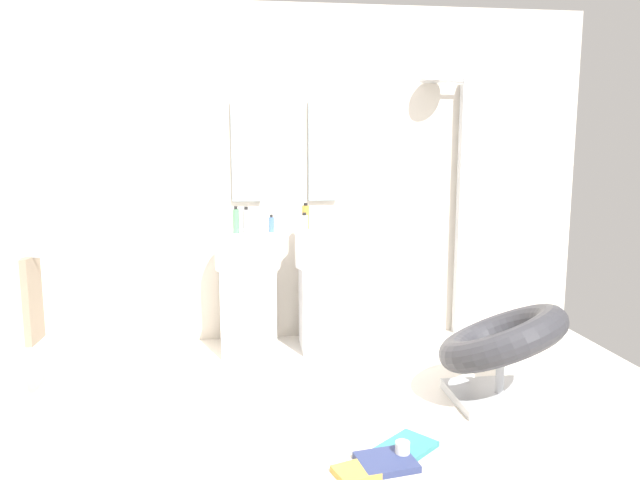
% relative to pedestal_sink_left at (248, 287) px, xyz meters
% --- Properties ---
extents(ground_plane, '(4.80, 3.60, 0.04)m').
position_rel_pedestal_sink_left_xyz_m(ground_plane, '(0.30, -1.30, -0.51)').
color(ground_plane, silver).
extents(rear_partition, '(4.80, 0.10, 2.60)m').
position_rel_pedestal_sink_left_xyz_m(rear_partition, '(0.30, 0.35, 0.81)').
color(rear_partition, beige).
rests_on(rear_partition, ground_plane).
extents(pedestal_sink_left, '(0.48, 0.48, 1.01)m').
position_rel_pedestal_sink_left_xyz_m(pedestal_sink_left, '(0.00, 0.00, 0.00)').
color(pedestal_sink_left, white).
rests_on(pedestal_sink_left, ground_plane).
extents(pedestal_sink_right, '(0.48, 0.48, 1.01)m').
position_rel_pedestal_sink_left_xyz_m(pedestal_sink_right, '(0.59, 0.00, 0.00)').
color(pedestal_sink_right, white).
rests_on(pedestal_sink_right, ground_plane).
extents(vanity_mirror_left, '(0.22, 0.03, 0.76)m').
position_rel_pedestal_sink_left_xyz_m(vanity_mirror_left, '(0.00, 0.28, 1.00)').
color(vanity_mirror_left, '#8C9EA8').
extents(vanity_mirror_right, '(0.22, 0.03, 0.76)m').
position_rel_pedestal_sink_left_xyz_m(vanity_mirror_right, '(0.59, 0.28, 1.00)').
color(vanity_mirror_right, '#8C9EA8').
extents(shower_column, '(0.49, 0.24, 2.05)m').
position_rel_pedestal_sink_left_xyz_m(shower_column, '(1.74, 0.23, 0.59)').
color(shower_column, '#B7BABF').
rests_on(shower_column, ground_plane).
extents(lounge_chair, '(1.09, 1.09, 0.65)m').
position_rel_pedestal_sink_left_xyz_m(lounge_chair, '(1.48, -1.10, -0.14)').
color(lounge_chair, '#B7BABF').
rests_on(lounge_chair, ground_plane).
extents(towel_rack, '(0.37, 0.22, 0.95)m').
position_rel_pedestal_sink_left_xyz_m(towel_rack, '(-1.25, -0.84, 0.14)').
color(towel_rack, '#B7BABF').
rests_on(towel_rack, ground_plane).
extents(area_rug, '(1.29, 0.88, 0.01)m').
position_rel_pedestal_sink_left_xyz_m(area_rug, '(0.68, -1.59, -0.49)').
color(area_rug, beige).
rests_on(area_rug, ground_plane).
extents(magazine_teal, '(0.36, 0.35, 0.03)m').
position_rel_pedestal_sink_left_xyz_m(magazine_teal, '(0.77, -1.61, -0.47)').
color(magazine_teal, teal).
rests_on(magazine_teal, area_rug).
extents(magazine_navy, '(0.30, 0.26, 0.03)m').
position_rel_pedestal_sink_left_xyz_m(magazine_navy, '(0.64, -1.73, -0.46)').
color(magazine_navy, navy).
rests_on(magazine_navy, area_rug).
extents(magazine_ochre, '(0.32, 0.24, 0.03)m').
position_rel_pedestal_sink_left_xyz_m(magazine_ochre, '(0.53, -1.79, -0.47)').
color(magazine_ochre, gold).
rests_on(magazine_ochre, area_rug).
extents(coffee_mug, '(0.07, 0.07, 0.09)m').
position_rel_pedestal_sink_left_xyz_m(coffee_mug, '(0.73, -1.69, -0.44)').
color(coffee_mug, white).
rests_on(coffee_mug, area_rug).
extents(soap_bottle_blue, '(0.04, 0.04, 0.13)m').
position_rel_pedestal_sink_left_xyz_m(soap_bottle_blue, '(0.18, -0.05, 0.47)').
color(soap_bottle_blue, '#4C72B7').
rests_on(soap_bottle_blue, pedestal_sink_left).
extents(soap_bottle_white, '(0.05, 0.05, 0.14)m').
position_rel_pedestal_sink_left_xyz_m(soap_bottle_white, '(0.42, -0.02, 0.48)').
color(soap_bottle_white, white).
rests_on(soap_bottle_white, pedestal_sink_right).
extents(soap_bottle_grey, '(0.05, 0.05, 0.19)m').
position_rel_pedestal_sink_left_xyz_m(soap_bottle_grey, '(-0.01, -0.12, 0.51)').
color(soap_bottle_grey, '#99999E').
rests_on(soap_bottle_grey, pedestal_sink_left).
extents(soap_bottle_amber, '(0.05, 0.05, 0.20)m').
position_rel_pedestal_sink_left_xyz_m(soap_bottle_amber, '(0.44, 0.08, 0.51)').
color(soap_bottle_amber, '#C68C38').
rests_on(soap_bottle_amber, pedestal_sink_right).
extents(soap_bottle_green, '(0.04, 0.04, 0.19)m').
position_rel_pedestal_sink_left_xyz_m(soap_bottle_green, '(-0.08, -0.09, 0.51)').
color(soap_bottle_green, '#59996B').
rests_on(soap_bottle_green, pedestal_sink_left).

